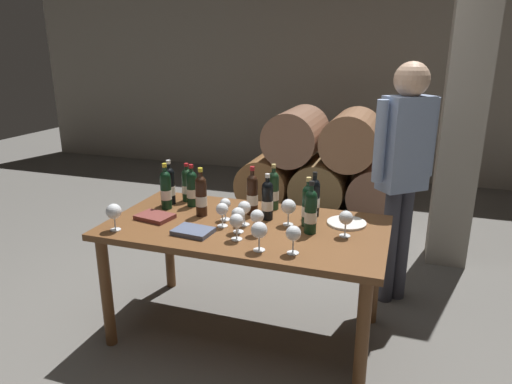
{
  "coord_description": "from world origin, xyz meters",
  "views": [
    {
      "loc": [
        0.89,
        -2.45,
        1.79
      ],
      "look_at": [
        0.0,
        0.2,
        0.91
      ],
      "focal_mm": 32.06,
      "sensor_mm": 36.0,
      "label": 1
    }
  ],
  "objects_px": {
    "wine_bottle_5": "(166,189)",
    "wine_glass_9": "(244,208)",
    "wine_bottle_7": "(308,205)",
    "wine_bottle_6": "(192,188)",
    "wine_glass_1": "(222,210)",
    "wine_bottle_2": "(273,190)",
    "leather_ledger": "(155,217)",
    "sommelier_presenting": "(404,163)",
    "wine_bottle_8": "(170,185)",
    "wine_glass_6": "(237,222)",
    "wine_bottle_10": "(252,194)",
    "wine_glass_5": "(346,218)",
    "wine_bottle_4": "(187,184)",
    "wine_glass_10": "(293,234)",
    "wine_glass_3": "(288,207)",
    "wine_bottle_0": "(314,197)",
    "wine_glass_7": "(257,217)",
    "wine_bottle_1": "(267,200)",
    "dining_table": "(246,238)",
    "wine_glass_2": "(114,212)",
    "wine_glass_8": "(259,231)",
    "wine_bottle_3": "(201,195)",
    "serving_plate": "(347,223)",
    "tasting_notebook": "(193,231)",
    "wine_bottle_9": "(311,211)",
    "wine_glass_4": "(225,205)",
    "wine_glass_0": "(238,215)"
  },
  "relations": [
    {
      "from": "wine_bottle_5",
      "to": "wine_glass_9",
      "type": "height_order",
      "value": "wine_bottle_5"
    },
    {
      "from": "wine_bottle_6",
      "to": "wine_bottle_8",
      "type": "relative_size",
      "value": 0.94
    },
    {
      "from": "wine_bottle_10",
      "to": "wine_glass_5",
      "type": "distance_m",
      "value": 0.65
    },
    {
      "from": "wine_bottle_0",
      "to": "wine_bottle_5",
      "type": "height_order",
      "value": "wine_bottle_5"
    },
    {
      "from": "wine_glass_7",
      "to": "wine_glass_9",
      "type": "xyz_separation_m",
      "value": [
        -0.12,
        0.12,
        0.0
      ]
    },
    {
      "from": "dining_table",
      "to": "wine_glass_2",
      "type": "height_order",
      "value": "wine_glass_2"
    },
    {
      "from": "wine_glass_10",
      "to": "sommelier_presenting",
      "type": "distance_m",
      "value": 1.18
    },
    {
      "from": "wine_bottle_7",
      "to": "wine_glass_5",
      "type": "relative_size",
      "value": 1.98
    },
    {
      "from": "wine_bottle_7",
      "to": "wine_bottle_6",
      "type": "bearing_deg",
      "value": 172.28
    },
    {
      "from": "dining_table",
      "to": "wine_bottle_6",
      "type": "distance_m",
      "value": 0.56
    },
    {
      "from": "wine_bottle_3",
      "to": "wine_bottle_9",
      "type": "xyz_separation_m",
      "value": [
        0.72,
        -0.06,
        -0.0
      ]
    },
    {
      "from": "wine_glass_5",
      "to": "sommelier_presenting",
      "type": "relative_size",
      "value": 0.09
    },
    {
      "from": "leather_ledger",
      "to": "sommelier_presenting",
      "type": "height_order",
      "value": "sommelier_presenting"
    },
    {
      "from": "wine_glass_1",
      "to": "wine_glass_5",
      "type": "distance_m",
      "value": 0.73
    },
    {
      "from": "wine_bottle_0",
      "to": "sommelier_presenting",
      "type": "distance_m",
      "value": 0.71
    },
    {
      "from": "wine_bottle_5",
      "to": "wine_glass_3",
      "type": "distance_m",
      "value": 0.85
    },
    {
      "from": "wine_glass_3",
      "to": "wine_glass_8",
      "type": "distance_m",
      "value": 0.41
    },
    {
      "from": "wine_bottle_3",
      "to": "wine_glass_6",
      "type": "distance_m",
      "value": 0.46
    },
    {
      "from": "wine_bottle_4",
      "to": "wine_glass_7",
      "type": "height_order",
      "value": "wine_bottle_4"
    },
    {
      "from": "wine_bottle_4",
      "to": "wine_glass_10",
      "type": "relative_size",
      "value": 1.76
    },
    {
      "from": "wine_bottle_8",
      "to": "wine_glass_6",
      "type": "height_order",
      "value": "wine_bottle_8"
    },
    {
      "from": "wine_glass_0",
      "to": "wine_glass_4",
      "type": "xyz_separation_m",
      "value": [
        -0.14,
        0.16,
        -0.01
      ]
    },
    {
      "from": "wine_glass_1",
      "to": "wine_glass_3",
      "type": "distance_m",
      "value": 0.4
    },
    {
      "from": "wine_glass_5",
      "to": "wine_glass_7",
      "type": "height_order",
      "value": "wine_glass_5"
    },
    {
      "from": "tasting_notebook",
      "to": "serving_plate",
      "type": "distance_m",
      "value": 0.94
    },
    {
      "from": "wine_bottle_0",
      "to": "wine_bottle_1",
      "type": "relative_size",
      "value": 0.98
    },
    {
      "from": "wine_bottle_2",
      "to": "wine_glass_0",
      "type": "bearing_deg",
      "value": -100.14
    },
    {
      "from": "wine_bottle_8",
      "to": "wine_bottle_10",
      "type": "height_order",
      "value": "wine_bottle_10"
    },
    {
      "from": "wine_glass_4",
      "to": "wine_glass_7",
      "type": "xyz_separation_m",
      "value": [
        0.26,
        -0.16,
        0.01
      ]
    },
    {
      "from": "wine_glass_5",
      "to": "wine_glass_9",
      "type": "height_order",
      "value": "wine_glass_5"
    },
    {
      "from": "wine_bottle_5",
      "to": "wine_glass_3",
      "type": "relative_size",
      "value": 1.9
    },
    {
      "from": "wine_bottle_6",
      "to": "wine_bottle_4",
      "type": "bearing_deg",
      "value": 132.66
    },
    {
      "from": "dining_table",
      "to": "wine_bottle_9",
      "type": "relative_size",
      "value": 5.41
    },
    {
      "from": "dining_table",
      "to": "wine_bottle_6",
      "type": "relative_size",
      "value": 5.84
    },
    {
      "from": "wine_glass_1",
      "to": "wine_bottle_10",
      "type": "bearing_deg",
      "value": 68.69
    },
    {
      "from": "serving_plate",
      "to": "wine_bottle_4",
      "type": "bearing_deg",
      "value": 175.12
    },
    {
      "from": "dining_table",
      "to": "wine_glass_9",
      "type": "bearing_deg",
      "value": -127.77
    },
    {
      "from": "wine_bottle_2",
      "to": "serving_plate",
      "type": "height_order",
      "value": "wine_bottle_2"
    },
    {
      "from": "wine_glass_3",
      "to": "leather_ledger",
      "type": "relative_size",
      "value": 0.74
    },
    {
      "from": "wine_glass_4",
      "to": "wine_glass_6",
      "type": "distance_m",
      "value": 0.32
    },
    {
      "from": "wine_glass_8",
      "to": "tasting_notebook",
      "type": "relative_size",
      "value": 0.74
    },
    {
      "from": "wine_glass_3",
      "to": "wine_glass_7",
      "type": "xyz_separation_m",
      "value": [
        -0.13,
        -0.21,
        -0.01
      ]
    },
    {
      "from": "wine_glass_1",
      "to": "tasting_notebook",
      "type": "relative_size",
      "value": 0.68
    },
    {
      "from": "wine_glass_1",
      "to": "wine_bottle_2",
      "type": "bearing_deg",
      "value": 63.38
    },
    {
      "from": "wine_bottle_10",
      "to": "wine_glass_3",
      "type": "height_order",
      "value": "wine_bottle_10"
    },
    {
      "from": "wine_glass_2",
      "to": "tasting_notebook",
      "type": "distance_m",
      "value": 0.48
    },
    {
      "from": "leather_ledger",
      "to": "wine_bottle_1",
      "type": "bearing_deg",
      "value": 28.25
    },
    {
      "from": "wine_bottle_7",
      "to": "wine_bottle_8",
      "type": "relative_size",
      "value": 0.98
    },
    {
      "from": "wine_glass_2",
      "to": "wine_glass_7",
      "type": "height_order",
      "value": "wine_glass_2"
    },
    {
      "from": "dining_table",
      "to": "wine_bottle_4",
      "type": "relative_size",
      "value": 6.24
    }
  ]
}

